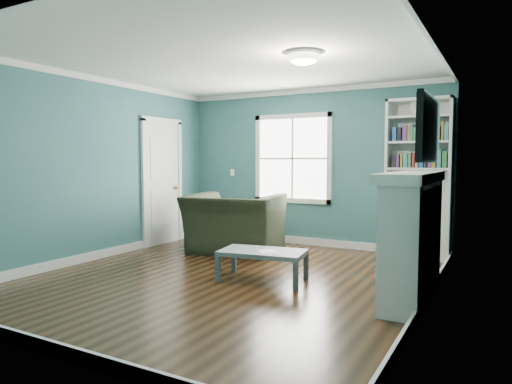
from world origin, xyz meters
The scene contains 13 objects.
floor centered at (0.00, 0.00, 0.00)m, with size 5.00×5.00×0.00m, color black.
room_walls centered at (0.00, 0.00, 1.58)m, with size 5.00×5.00×5.00m.
trim centered at (0.00, 0.00, 1.24)m, with size 4.50×5.00×2.60m.
window centered at (-0.30, 2.49, 1.45)m, with size 1.40×0.06×1.50m.
bookshelf centered at (1.77, 2.30, 0.92)m, with size 0.90×0.35×2.31m.
fireplace centered at (2.08, 0.20, 0.64)m, with size 0.44×1.58×1.30m.
tv centered at (2.20, 0.20, 1.72)m, with size 0.06×1.10×0.65m, color black.
door centered at (-2.22, 1.40, 1.07)m, with size 0.12×0.98×2.17m.
ceiling_fixture centered at (0.90, 0.10, 2.55)m, with size 0.38×0.38×0.15m.
light_switch centered at (-1.50, 2.48, 1.20)m, with size 0.08×0.01×0.12m, color white.
recliner centered at (-0.78, 1.39, 0.60)m, with size 1.37×0.89×1.20m, color black.
coffee_table centered at (0.39, 0.11, 0.31)m, with size 1.06×0.69×0.36m.
paper_sheet centered at (0.48, 0.07, 0.36)m, with size 0.20×0.25×0.00m, color white.
Camera 1 is at (2.89, -4.58, 1.42)m, focal length 32.00 mm.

